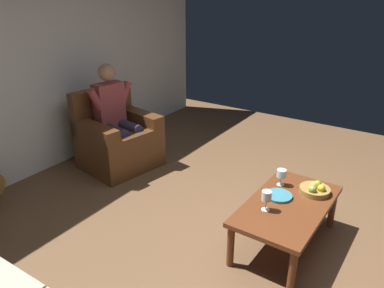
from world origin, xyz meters
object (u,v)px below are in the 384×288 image
object	(u,v)px
person_seated	(116,114)
wine_glass_far	(267,197)
armchair	(118,140)
decorative_dish	(278,196)
wine_glass_near	(281,174)
fruit_bowl	(315,189)
coffee_table	(287,209)

from	to	relation	value
person_seated	wine_glass_far	xyz separation A→B (m)	(0.57, 2.21, -0.14)
armchair	decorative_dish	xyz separation A→B (m)	(0.32, 2.23, 0.10)
armchair	decorative_dish	bearing A→B (deg)	91.67
wine_glass_near	wine_glass_far	size ratio (longest dim) A/B	0.89
person_seated	wine_glass_far	bearing A→B (deg)	85.27
decorative_dish	armchair	bearing A→B (deg)	-98.10
armchair	fruit_bowl	xyz separation A→B (m)	(0.08, 2.48, 0.12)
fruit_bowl	wine_glass_far	bearing A→B (deg)	-27.36
person_seated	coffee_table	size ratio (longest dim) A/B	1.13
coffee_table	person_seated	bearing A→B (deg)	-99.08
person_seated	coffee_table	bearing A→B (deg)	90.69
armchair	fruit_bowl	distance (m)	2.48
coffee_table	wine_glass_far	distance (m)	0.29
person_seated	wine_glass_far	distance (m)	2.29
decorative_dish	fruit_bowl	bearing A→B (deg)	134.58
person_seated	wine_glass_near	world-z (taller)	person_seated
coffee_table	wine_glass_far	world-z (taller)	wine_glass_far
coffee_table	fruit_bowl	distance (m)	0.34
coffee_table	wine_glass_far	size ratio (longest dim) A/B	6.41
wine_glass_near	fruit_bowl	xyz separation A→B (m)	(-0.03, 0.31, -0.07)
coffee_table	decorative_dish	distance (m)	0.14
fruit_bowl	coffee_table	bearing A→B (deg)	-24.79
coffee_table	armchair	bearing A→B (deg)	-99.09
wine_glass_near	decorative_dish	bearing A→B (deg)	16.80
person_seated	wine_glass_far	world-z (taller)	person_seated
wine_glass_far	decorative_dish	distance (m)	0.28
wine_glass_far	fruit_bowl	distance (m)	0.57
fruit_bowl	decorative_dish	distance (m)	0.35
fruit_bowl	person_seated	bearing A→B (deg)	-91.75
coffee_table	wine_glass_near	xyz separation A→B (m)	(-0.27, -0.17, 0.17)
armchair	fruit_bowl	size ratio (longest dim) A/B	3.60
person_seated	fruit_bowl	xyz separation A→B (m)	(0.08, 2.47, -0.23)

